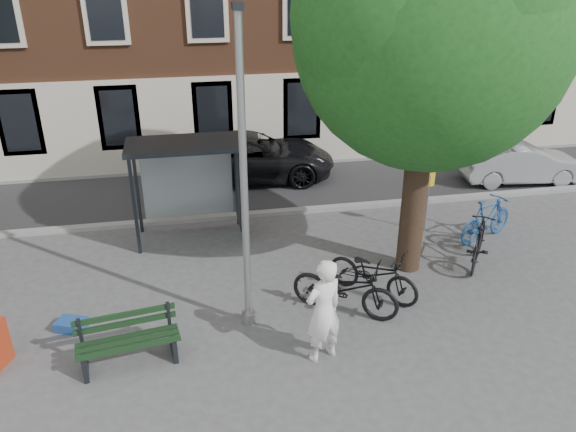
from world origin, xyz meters
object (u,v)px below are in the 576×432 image
(painter, at_px, (324,311))
(bike_c, at_px, (373,273))
(bench, at_px, (128,343))
(bike_b, at_px, (487,219))
(bus_shelter, at_px, (202,167))
(bike_d, at_px, (479,243))
(lamppost, at_px, (244,196))
(car_dark, at_px, (251,156))
(notice_sign, at_px, (428,191))
(car_silver, at_px, (521,163))
(bike_a, at_px, (345,287))

(painter, bearing_deg, bike_c, -152.90)
(bike_c, bearing_deg, bench, 150.40)
(bike_b, bearing_deg, bus_shelter, 52.61)
(painter, relative_size, bike_d, 1.09)
(bike_c, bearing_deg, bike_d, -27.80)
(lamppost, bearing_deg, bike_d, 13.11)
(bench, height_order, car_dark, car_dark)
(bench, relative_size, notice_sign, 1.14)
(bench, xyz_separation_m, bike_b, (8.78, 3.26, 0.15))
(bike_b, height_order, car_silver, car_silver)
(lamppost, xyz_separation_m, bike_c, (2.77, 0.49, -2.22))
(bus_shelter, relative_size, bike_a, 1.26)
(bench, xyz_separation_m, car_silver, (11.92, 6.81, 0.21))
(bike_a, xyz_separation_m, notice_sign, (3.17, 3.23, 0.56))
(bike_c, xyz_separation_m, bike_d, (2.91, 0.84, 0.01))
(bike_a, bearing_deg, car_silver, -18.48)
(lamppost, relative_size, bike_d, 3.22)
(bike_c, bearing_deg, bus_shelter, 89.23)
(bike_b, bearing_deg, lamppost, 86.37)
(bike_c, distance_m, car_silver, 8.81)
(lamppost, height_order, bike_a, lamppost)
(bike_d, relative_size, car_silver, 0.49)
(bike_a, distance_m, car_dark, 8.04)
(painter, relative_size, bike_b, 1.06)
(lamppost, height_order, bench, lamppost)
(painter, height_order, car_silver, painter)
(car_dark, height_order, notice_sign, notice_sign)
(bike_a, bearing_deg, bench, 133.71)
(bike_b, relative_size, bike_d, 1.02)
(car_dark, bearing_deg, bike_c, -162.13)
(bike_a, relative_size, notice_sign, 1.37)
(lamppost, bearing_deg, notice_sign, 31.95)
(bike_d, bearing_deg, bus_shelter, 11.42)
(painter, height_order, bike_b, painter)
(bike_c, height_order, car_dark, car_dark)
(lamppost, xyz_separation_m, bench, (-2.28, -0.79, -2.35))
(bus_shelter, xyz_separation_m, bike_c, (3.38, -3.62, -1.36))
(painter, height_order, bench, painter)
(bench, distance_m, bike_d, 8.24)
(lamppost, relative_size, painter, 2.97)
(bench, relative_size, car_silver, 0.48)
(notice_sign, bearing_deg, bike_d, -83.05)
(bus_shelter, height_order, car_dark, bus_shelter)
(bus_shelter, bearing_deg, bike_c, -46.94)
(bus_shelter, bearing_deg, notice_sign, -8.68)
(painter, distance_m, bike_a, 1.60)
(lamppost, distance_m, painter, 2.51)
(lamppost, distance_m, bike_b, 7.29)
(bike_d, bearing_deg, bench, 50.17)
(bus_shelter, bearing_deg, bench, -108.84)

